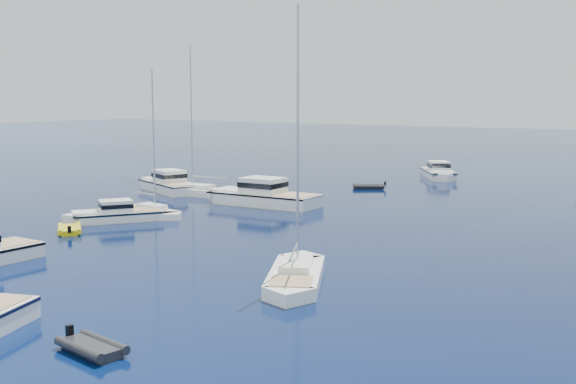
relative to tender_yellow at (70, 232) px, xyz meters
name	(u,v)px	position (x,y,z in m)	size (l,w,h in m)	color
motor_cruiser_left	(114,221)	(-0.79, 4.84, 0.00)	(2.45, 8.02, 2.11)	white
motor_cruiser_centre	(261,205)	(3.49, 18.01, 0.00)	(3.62, 11.85, 3.11)	white
motor_cruiser_far_l	(169,191)	(-9.74, 20.29, 0.00)	(3.24, 10.59, 2.78)	white
motor_cruiser_horizon	(439,178)	(8.26, 46.85, 0.00)	(2.91, 9.50, 2.49)	white
sailboat_mid_r	(296,282)	(20.77, -2.54, 0.00)	(2.58, 9.93, 14.59)	white
sailboat_mid_l	(201,195)	(-4.90, 19.70, 0.00)	(2.61, 10.05, 14.77)	white
sailboat_centre	(150,215)	(-0.59, 8.43, 0.00)	(2.13, 8.18, 12.02)	white
tender_yellow	(70,232)	(0.00, 0.00, 0.00)	(1.92, 3.46, 0.95)	yellow
tender_grey_near	(92,353)	(20.14, -15.36, 0.00)	(1.72, 3.02, 0.95)	black
tender_grey_far	(368,189)	(6.08, 33.39, 0.00)	(1.89, 3.39, 0.95)	black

